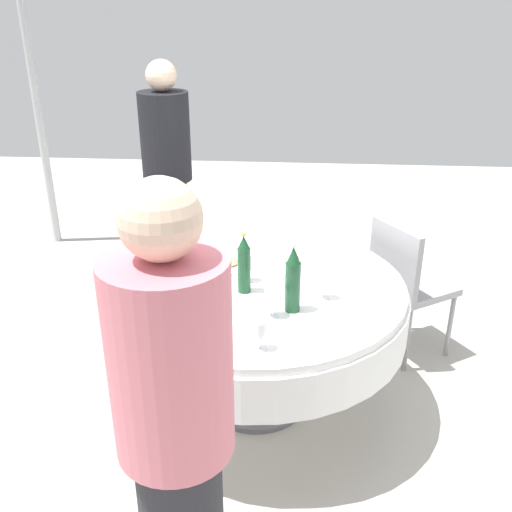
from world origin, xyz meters
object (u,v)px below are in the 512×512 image
at_px(bottle_dark_green_left, 152,302).
at_px(bottle_dark_green_mid, 244,265).
at_px(dining_table, 256,307).
at_px(plate_inner, 280,253).
at_px(wine_glass_rear, 198,274).
at_px(wine_glass_front, 246,262).
at_px(bottle_dark_green_right, 293,280).
at_px(wine_glass_outer, 324,278).
at_px(wine_glass_east, 260,330).
at_px(wine_glass_far, 273,298).
at_px(chair_outer, 405,279).
at_px(person_left, 168,179).
at_px(plate_east, 344,262).
at_px(person_right, 177,442).
at_px(plate_north, 230,264).

relative_size(bottle_dark_green_left, bottle_dark_green_mid, 0.78).
relative_size(dining_table, plate_inner, 6.82).
height_order(dining_table, wine_glass_rear, wine_glass_rear).
relative_size(wine_glass_rear, plate_inner, 0.59).
bearing_deg(plate_inner, wine_glass_front, 154.90).
distance_m(bottle_dark_green_mid, wine_glass_front, 0.12).
bearing_deg(bottle_dark_green_right, wine_glass_outer, -49.45).
bearing_deg(wine_glass_east, plate_inner, -2.67).
distance_m(wine_glass_far, chair_outer, 1.19).
bearing_deg(person_left, wine_glass_rear, -101.97).
relative_size(plate_east, chair_outer, 0.24).
height_order(wine_glass_front, wine_glass_outer, wine_glass_outer).
bearing_deg(wine_glass_rear, wine_glass_outer, -92.67).
height_order(wine_glass_east, person_right, person_right).
distance_m(dining_table, bottle_dark_green_right, 0.45).
bearing_deg(wine_glass_front, bottle_dark_green_left, 140.78).
bearing_deg(person_right, wine_glass_front, -87.85).
bearing_deg(plate_inner, person_left, 42.47).
relative_size(bottle_dark_green_right, person_right, 0.20).
distance_m(wine_glass_rear, person_left, 1.43).
relative_size(wine_glass_rear, plate_east, 0.65).
xyz_separation_m(wine_glass_front, plate_east, (0.24, -0.51, -0.10)).
distance_m(plate_east, person_left, 1.54).
distance_m(wine_glass_front, person_right, 1.32).
bearing_deg(bottle_dark_green_mid, wine_glass_rear, 93.46).
relative_size(wine_glass_front, wine_glass_far, 1.14).
xyz_separation_m(bottle_dark_green_mid, wine_glass_east, (-0.49, -0.11, -0.05)).
xyz_separation_m(bottle_dark_green_left, wine_glass_rear, (0.33, -0.14, -0.02)).
xyz_separation_m(bottle_dark_green_left, bottle_dark_green_mid, (0.34, -0.37, 0.03)).
distance_m(wine_glass_rear, plate_inner, 0.60).
distance_m(bottle_dark_green_mid, wine_glass_far, 0.28).
relative_size(bottle_dark_green_right, wine_glass_rear, 2.49).
xyz_separation_m(bottle_dark_green_mid, plate_north, (0.27, 0.10, -0.13)).
relative_size(wine_glass_outer, wine_glass_east, 1.20).
xyz_separation_m(person_left, person_right, (-2.55, -0.59, -0.01)).
height_order(plate_east, person_left, person_left).
distance_m(wine_glass_front, wine_glass_east, 0.62).
bearing_deg(wine_glass_front, plate_north, 33.21).
bearing_deg(plate_east, bottle_dark_green_right, 152.70).
relative_size(bottle_dark_green_left, wine_glass_far, 1.84).
xyz_separation_m(wine_glass_outer, wine_glass_far, (-0.19, 0.23, -0.01)).
relative_size(plate_north, person_left, 0.14).
distance_m(bottle_dark_green_right, chair_outer, 1.11).
relative_size(dining_table, wine_glass_far, 11.80).
bearing_deg(bottle_dark_green_mid, wine_glass_outer, -96.24).
distance_m(wine_glass_east, person_left, 2.00).
bearing_deg(wine_glass_east, wine_glass_outer, -30.75).
distance_m(dining_table, chair_outer, 1.01).
relative_size(wine_glass_far, plate_north, 0.53).
relative_size(bottle_dark_green_right, plate_inner, 1.47).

